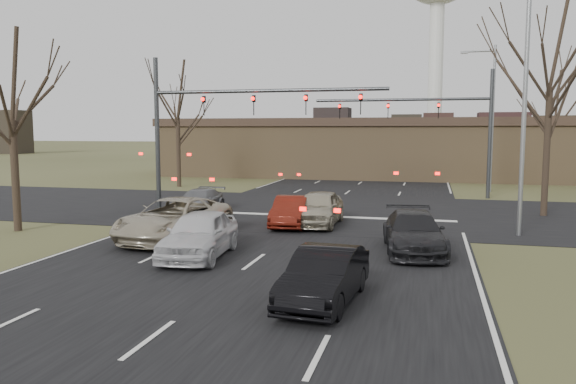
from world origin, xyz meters
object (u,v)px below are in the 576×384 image
Objects in this scene: mast_arm_far at (444,118)px; car_black_hatch at (325,276)px; car_grey_ahead at (199,202)px; car_red_ahead at (291,211)px; car_silver_ahead at (318,208)px; streetlight_right_far at (490,111)px; building at (392,148)px; car_silver_suv at (174,219)px; mast_arm_near at (215,114)px; streetlight_right_near at (520,96)px; car_white_sedan at (199,234)px; car_charcoal_sedan at (414,232)px.

mast_arm_far reaches higher than car_black_hatch.
car_red_ahead reaches higher than car_grey_ahead.
streetlight_right_far is at bearing 62.04° from car_silver_ahead.
building is 7.30× the size of car_silver_suv.
streetlight_right_far reaches higher than mast_arm_near.
streetlight_right_far is 25.53m from car_silver_suv.
car_red_ahead is at bearing -120.03° from streetlight_right_far.
mast_arm_near is at bearing 103.44° from car_silver_suv.
mast_arm_near is 1.21× the size of streetlight_right_near.
car_silver_suv is 6.71m from car_silver_ahead.
car_white_sedan is (3.22, -9.72, -4.28)m from mast_arm_near.
car_black_hatch is (5.01, -3.94, -0.11)m from car_white_sedan.
car_silver_ahead reaches higher than car_black_hatch.
mast_arm_far is 21.77m from car_white_sedan.
streetlight_right_far is (7.32, -11.00, 2.92)m from building.
car_charcoal_sedan is at bearing 78.09° from car_black_hatch.
car_charcoal_sedan is (-1.23, -17.14, -4.31)m from mast_arm_far.
car_white_sedan is (2.16, -2.57, -0.02)m from car_silver_suv.
mast_arm_far is 2.60× the size of car_grey_ahead.
car_silver_ahead is at bearing 176.18° from streetlight_right_near.
mast_arm_far is 17.72m from car_charcoal_sedan.
car_silver_ahead is (-1.37, -27.45, -1.88)m from building.
streetlight_right_far is 2.42× the size of car_black_hatch.
streetlight_right_near is at bearing -78.53° from mast_arm_far.
building is 26.14m from mast_arm_near.
building reaches higher than car_grey_ahead.
mast_arm_near is at bearing -138.78° from mast_arm_far.
mast_arm_near is 1.21× the size of streetlight_right_far.
streetlight_right_far is at bearing 70.74° from car_charcoal_sedan.
streetlight_right_near is 1.72× the size of car_silver_suv.
car_red_ahead is at bearing 135.13° from car_charcoal_sedan.
streetlight_right_far is at bearing 62.48° from car_silver_suv.
streetlight_right_near is at bearing 26.10° from car_white_sedan.
mast_arm_near is at bearing -106.13° from building.
car_silver_suv reaches higher than car_white_sedan.
mast_arm_far reaches higher than car_charcoal_sedan.
car_silver_suv is at bearing -76.33° from car_grey_ahead.
streetlight_right_far is 1.72× the size of car_silver_suv.
car_black_hatch is at bearing -118.65° from streetlight_right_near.
streetlight_right_near is 2.16× the size of car_white_sedan.
car_grey_ahead is at bearing 163.50° from car_silver_ahead.
streetlight_right_near reaches higher than car_grey_ahead.
streetlight_right_far is (14.55, 14.00, 0.51)m from mast_arm_near.
streetlight_right_near is (14.05, -3.00, 0.51)m from mast_arm_near.
streetlight_right_near is 2.06× the size of car_charcoal_sedan.
car_red_ahead is at bearing -95.10° from building.
streetlight_right_near is 7.48m from car_charcoal_sedan.
car_black_hatch reaches higher than car_red_ahead.
car_silver_suv is (-13.49, -21.14, -4.78)m from streetlight_right_far.
streetlight_right_near reaches higher than mast_arm_near.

